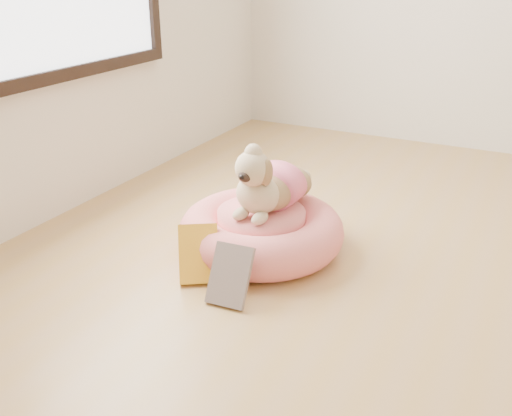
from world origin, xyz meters
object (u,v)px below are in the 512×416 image
at_px(pet_bed, 261,231).
at_px(dog, 269,173).
at_px(book_yellow, 199,254).
at_px(book_white, 230,275).

bearing_deg(pet_bed, dog, 63.05).
distance_m(pet_bed, dog, 0.26).
distance_m(pet_bed, book_yellow, 0.35).
height_order(pet_bed, book_white, book_white).
bearing_deg(dog, pet_bed, -113.66).
relative_size(pet_bed, book_white, 3.11).
bearing_deg(book_yellow, book_white, -56.34).
bearing_deg(pet_bed, book_yellow, -108.29).
relative_size(pet_bed, dog, 1.59).
bearing_deg(dog, book_yellow, -105.82).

